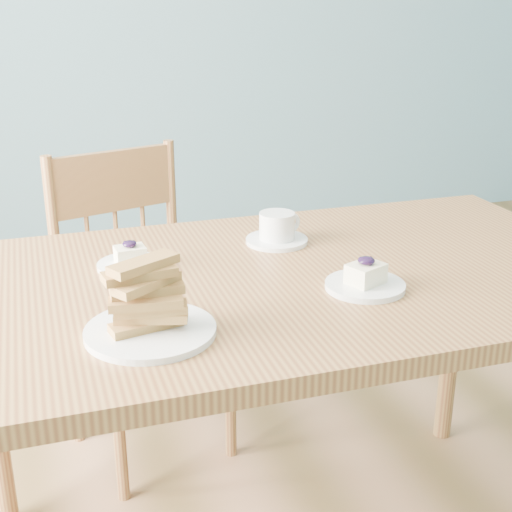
# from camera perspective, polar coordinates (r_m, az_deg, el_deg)

# --- Properties ---
(dining_table) EXTENTS (1.47, 0.85, 0.78)m
(dining_table) POSITION_cam_1_polar(r_m,az_deg,el_deg) (1.56, 2.82, -3.98)
(dining_table) COLOR olive
(dining_table) RESTS_ON ground
(dining_chair) EXTENTS (0.52, 0.50, 0.92)m
(dining_chair) POSITION_cam_1_polar(r_m,az_deg,el_deg) (2.15, -9.29, -3.93)
(dining_chair) COLOR olive
(dining_chair) RESTS_ON ground
(cheesecake_plate_near) EXTENTS (0.16, 0.16, 0.07)m
(cheesecake_plate_near) POSITION_cam_1_polar(r_m,az_deg,el_deg) (1.46, 8.74, -1.95)
(cheesecake_plate_near) COLOR white
(cheesecake_plate_near) RESTS_ON dining_table
(cheesecake_plate_far) EXTENTS (0.15, 0.15, 0.06)m
(cheesecake_plate_far) POSITION_cam_1_polar(r_m,az_deg,el_deg) (1.58, -10.00, -0.37)
(cheesecake_plate_far) COLOR white
(cheesecake_plate_far) RESTS_ON dining_table
(coffee_cup) EXTENTS (0.15, 0.15, 0.07)m
(coffee_cup) POSITION_cam_1_polar(r_m,az_deg,el_deg) (1.70, 1.72, 2.10)
(coffee_cup) COLOR white
(coffee_cup) RESTS_ON dining_table
(biscotti_plate) EXTENTS (0.23, 0.23, 0.14)m
(biscotti_plate) POSITION_cam_1_polar(r_m,az_deg,el_deg) (1.26, -8.55, -4.25)
(biscotti_plate) COLOR white
(biscotti_plate) RESTS_ON dining_table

